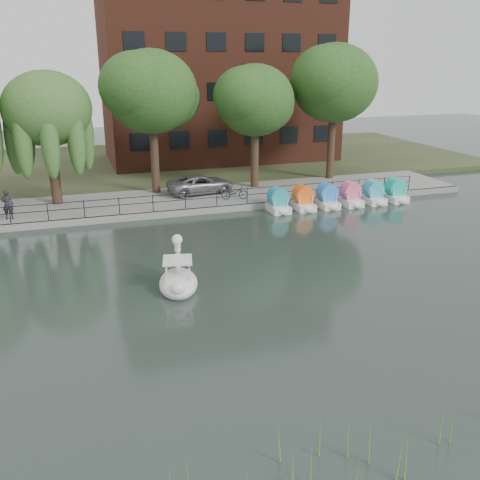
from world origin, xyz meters
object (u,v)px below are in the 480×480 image
bicycle (235,192)px  pedestrian (7,202)px  minivan (201,183)px  swan_boat (178,279)px

bicycle → pedestrian: (-13.69, -0.32, 0.49)m
minivan → bicycle: bearing=-152.2°
minivan → bicycle: 2.84m
pedestrian → bicycle: bearing=-172.6°
bicycle → minivan: bearing=50.2°
bicycle → pedestrian: 13.70m
minivan → bicycle: minivan is taller
swan_boat → bicycle: bearing=74.7°
minivan → pedestrian: size_ratio=2.64×
pedestrian → swan_boat: (7.39, -11.81, -0.92)m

